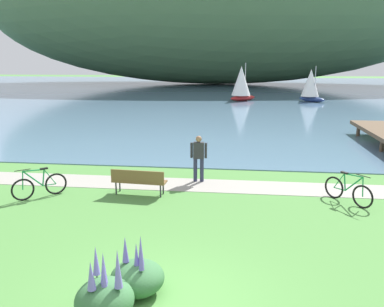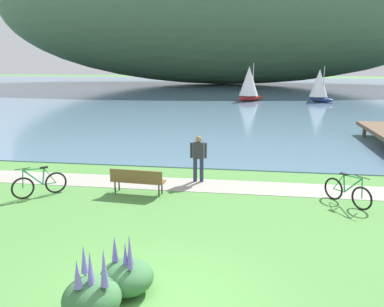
{
  "view_description": "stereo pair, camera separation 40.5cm",
  "coord_description": "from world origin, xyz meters",
  "views": [
    {
      "loc": [
        1.19,
        -6.3,
        4.41
      ],
      "look_at": [
        -0.5,
        7.89,
        1.0
      ],
      "focal_mm": 37.36,
      "sensor_mm": 36.0,
      "label": 1
    },
    {
      "loc": [
        1.59,
        -6.25,
        4.41
      ],
      "look_at": [
        -0.5,
        7.89,
        1.0
      ],
      "focal_mm": 37.36,
      "sensor_mm": 36.0,
      "label": 2
    }
  ],
  "objects": [
    {
      "name": "shoreline_path",
      "position": [
        0.0,
        7.22,
        0.01
      ],
      "size": [
        60.0,
        1.5,
        0.01
      ],
      "primitive_type": "cube",
      "color": "#A39E93",
      "rests_on": "ground"
    },
    {
      "name": "person_at_shoreline",
      "position": [
        -0.23,
        7.66,
        0.98
      ],
      "size": [
        0.61,
        0.22,
        1.71
      ],
      "color": "#282D47",
      "rests_on": "ground"
    },
    {
      "name": "echium_bush_mid_cluster",
      "position": [
        -1.02,
        -0.43,
        0.4
      ],
      "size": [
        1.02,
        1.02,
        1.39
      ],
      "color": "#386B3D",
      "rests_on": "ground"
    },
    {
      "name": "bicycle_leaning_near_bench",
      "position": [
        4.62,
        6.0,
        0.4
      ],
      "size": [
        1.15,
        1.42,
        1.01
      ],
      "color": "black",
      "rests_on": "ground"
    },
    {
      "name": "bay_water",
      "position": [
        0.0,
        49.39,
        0.02
      ],
      "size": [
        180.0,
        80.0,
        0.04
      ],
      "primitive_type": "cube",
      "color": "#5B7F9E",
      "rests_on": "ground"
    },
    {
      "name": "park_bench_near_camera",
      "position": [
        -2.04,
        5.96,
        0.52
      ],
      "size": [
        1.83,
        0.62,
        0.88
      ],
      "color": "brown",
      "rests_on": "ground"
    },
    {
      "name": "sailboat_nearest_to_shore",
      "position": [
        1.31,
        36.31,
        1.89
      ],
      "size": [
        3.18,
        3.08,
        3.92
      ],
      "color": "#B22323",
      "rests_on": "bay_water"
    },
    {
      "name": "sailboat_toward_hillside",
      "position": [
        8.41,
        36.45,
        1.74
      ],
      "size": [
        2.87,
        2.92,
        3.62
      ],
      "color": "navy",
      "rests_on": "bay_water"
    },
    {
      "name": "echium_bush_beside_closest",
      "position": [
        -0.67,
        0.41,
        0.34
      ],
      "size": [
        1.05,
        1.05,
        1.3
      ],
      "color": "#386B3D",
      "rests_on": "ground"
    },
    {
      "name": "bicycle_beside_path",
      "position": [
        -5.18,
        5.36,
        0.4
      ],
      "size": [
        1.34,
        1.25,
        1.01
      ],
      "color": "black",
      "rests_on": "ground"
    },
    {
      "name": "ground_plane",
      "position": [
        0.0,
        0.0,
        0.0
      ],
      "size": [
        200.0,
        200.0,
        0.0
      ],
      "primitive_type": "plane",
      "color": "#518E42"
    }
  ]
}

